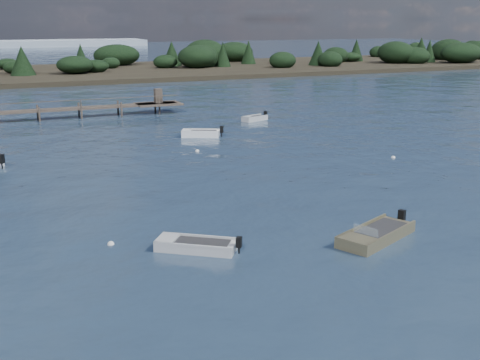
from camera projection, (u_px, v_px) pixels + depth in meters
name	position (u px, v px, depth m)	size (l,w,h in m)	color
ground	(102.00, 102.00, 76.83)	(400.00, 400.00, 0.00)	#19273A
tender_far_grey_b	(255.00, 119.00, 62.45)	(3.21, 2.00, 1.08)	#A5A9AC
tender_far_white	(201.00, 135.00, 53.88)	(3.69, 2.67, 1.28)	white
dinghy_mid_white_a	(376.00, 236.00, 28.74)	(4.95, 3.47, 1.16)	brown
dinghy_mid_grey	(196.00, 247.00, 27.44)	(3.74, 3.25, 1.00)	#A5A9AC
buoy_c	(111.00, 244.00, 28.13)	(0.32, 0.32, 0.32)	silver
buoy_e	(197.00, 151.00, 47.98)	(0.32, 0.32, 0.32)	silver
buoy_extra_a	(393.00, 158.00, 45.73)	(0.32, 0.32, 0.32)	silver
far_headland	(186.00, 61.00, 121.43)	(190.00, 40.00, 5.80)	black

